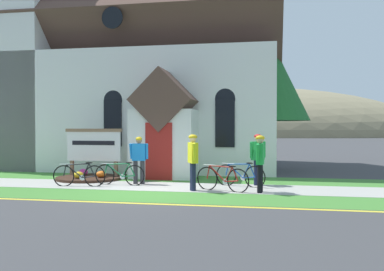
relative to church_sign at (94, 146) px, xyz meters
name	(u,v)px	position (x,y,z in m)	size (l,w,h in m)	color
ground	(176,177)	(2.99, 0.90, -1.22)	(140.00, 140.00, 0.00)	#3D3D3F
sidewalk_slab	(78,184)	(0.21, -1.75, -1.22)	(32.00, 2.06, 0.01)	#A8A59E
grass_verge	(48,193)	(0.21, -3.71, -1.22)	(32.00, 1.86, 0.01)	#427F33
church_lawn	(103,177)	(0.21, 0.37, -1.22)	(24.00, 2.17, 0.01)	#427F33
curb_paint_stripe	(27,200)	(0.21, -4.79, -1.22)	(28.00, 0.16, 0.01)	yellow
church_building	(131,70)	(-0.31, 5.29, 3.60)	(13.73, 10.13, 13.46)	white
church_sign	(94,146)	(0.00, 0.00, 0.00)	(2.26, 0.16, 1.88)	#7F6047
flower_bed	(89,177)	(0.00, -0.43, -1.15)	(2.40, 2.40, 0.34)	#382319
bicycle_white	(240,175)	(5.63, -1.28, -0.85)	(1.64, 0.62, 0.82)	black
bicycle_silver	(222,179)	(5.17, -2.35, -0.84)	(1.67, 0.72, 0.81)	black
bicycle_yellow	(79,175)	(0.46, -2.18, -0.85)	(1.73, 0.26, 0.82)	black
bicycle_red	(120,174)	(1.64, -1.63, -0.86)	(1.76, 0.11, 0.80)	black
cyclist_in_green_jersey	(260,159)	(6.29, -2.44, -0.23)	(0.29, 0.77, 1.69)	black
cyclist_in_orange_jersey	(139,157)	(2.20, -1.30, -0.29)	(0.64, 0.29, 1.61)	#2D2D33
cyclist_in_yellow_jersey	(258,155)	(6.18, -0.85, -0.22)	(0.50, 0.63, 1.70)	#191E38
cyclist_in_blue_jersey	(193,158)	(4.28, -2.46, -0.21)	(0.39, 0.76, 1.72)	#191E38
roadside_conifer	(265,74)	(6.33, 3.86, 3.04)	(3.94, 3.94, 6.31)	#3D2D1E
distant_hill	(245,136)	(0.95, 80.45, -1.22)	(77.51, 40.71, 21.47)	#847A5B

